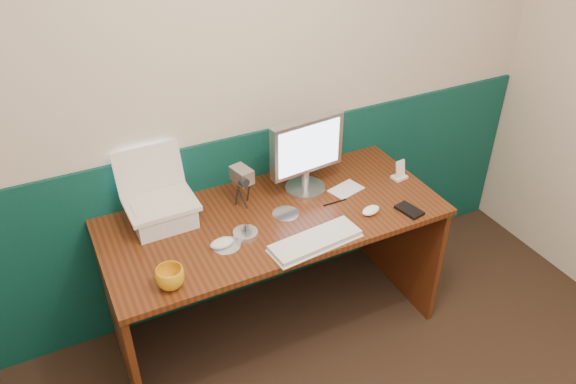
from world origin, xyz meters
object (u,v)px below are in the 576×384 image
laptop (158,182)px  camcorder (242,188)px  keyboard (315,241)px  mug (170,278)px  monitor (306,156)px  desk (275,275)px

laptop → camcorder: size_ratio=1.61×
keyboard → mug: size_ratio=3.57×
monitor → mug: 0.90m
keyboard → camcorder: (-0.17, 0.42, 0.08)m
desk → mug: bearing=-155.9°
desk → laptop: 0.79m
monitor → keyboard: bearing=-117.9°
mug → camcorder: bearing=40.0°
laptop → camcorder: bearing=-5.3°
laptop → monitor: monitor is taller
camcorder → keyboard: bearing=-81.4°
mug → camcorder: size_ratio=0.60×
laptop → keyboard: laptop is taller
desk → camcorder: size_ratio=8.31×
desk → monitor: monitor is taller
monitor → camcorder: bearing=171.2°
monitor → keyboard: (-0.16, -0.40, -0.18)m
camcorder → mug: bearing=-153.5°
monitor → keyboard: size_ratio=0.93×
keyboard → camcorder: bearing=105.9°
monitor → keyboard: 0.47m
mug → camcorder: (0.47, 0.40, 0.05)m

